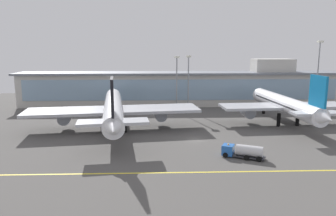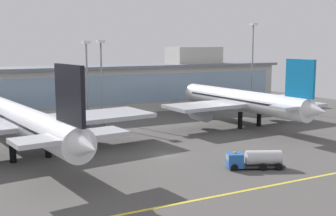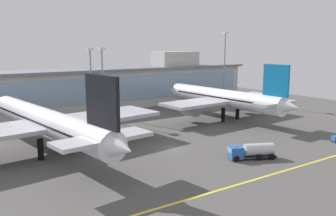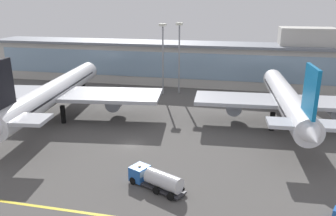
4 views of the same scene
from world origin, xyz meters
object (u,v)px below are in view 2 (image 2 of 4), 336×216
at_px(airliner_near_right, 242,101).
at_px(fuel_tanker_truck, 253,159).
at_px(airliner_near_left, 24,122).
at_px(apron_light_mast_west, 253,54).
at_px(apron_light_mast_east, 87,69).
at_px(apron_light_mast_centre, 101,67).

xyz_separation_m(airliner_near_right, fuel_tanker_truck, (-21.19, -30.74, -4.51)).
distance_m(airliner_near_left, airliner_near_right, 51.98).
xyz_separation_m(apron_light_mast_west, apron_light_mast_east, (-52.84, -2.19, -3.04)).
relative_size(airliner_near_left, apron_light_mast_east, 2.81).
relative_size(apron_light_mast_west, apron_light_mast_east, 1.27).
bearing_deg(airliner_near_right, airliner_near_left, 92.52).
relative_size(apron_light_mast_west, apron_light_mast_centre, 1.26).
height_order(airliner_near_right, fuel_tanker_truck, airliner_near_right).
distance_m(airliner_near_left, apron_light_mast_centre, 37.47).
bearing_deg(apron_light_mast_centre, fuel_tanker_truck, -83.11).
bearing_deg(fuel_tanker_truck, apron_light_mast_centre, -58.10).
height_order(fuel_tanker_truck, apron_light_mast_centre, apron_light_mast_centre).
distance_m(airliner_near_left, fuel_tanker_truck, 39.80).
bearing_deg(apron_light_mast_east, apron_light_mast_west, 2.38).
distance_m(airliner_near_left, apron_light_mast_west, 78.46).
bearing_deg(apron_light_mast_centre, apron_light_mast_west, 0.33).
distance_m(apron_light_mast_west, apron_light_mast_east, 52.97).
xyz_separation_m(airliner_near_left, airliner_near_right, (51.68, 5.58, -0.12)).
distance_m(airliner_near_left, apron_light_mast_east, 33.29).
relative_size(airliner_near_left, airliner_near_right, 1.16).
bearing_deg(airliner_near_right, apron_light_mast_east, 54.10).
xyz_separation_m(airliner_near_right, apron_light_mast_east, (-31.96, 20.18, 7.61)).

